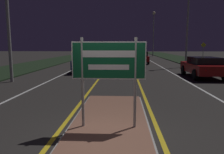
{
  "coord_description": "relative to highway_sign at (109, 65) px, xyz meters",
  "views": [
    {
      "loc": [
        0.37,
        -4.71,
        2.14
      ],
      "look_at": [
        0.0,
        2.11,
        1.16
      ],
      "focal_mm": 35.0,
      "sensor_mm": 36.0,
      "label": 1
    }
  ],
  "objects": [
    {
      "name": "ground_plane",
      "position": [
        0.0,
        -0.6,
        -1.67
      ],
      "size": [
        160.0,
        160.0,
        0.0
      ],
      "primitive_type": "plane",
      "color": "#282623"
    },
    {
      "name": "median_island",
      "position": [
        0.0,
        0.0,
        -1.63
      ],
      "size": [
        2.12,
        6.91,
        0.1
      ],
      "color": "#999993",
      "rests_on": "ground_plane"
    },
    {
      "name": "verge_left",
      "position": [
        -9.5,
        19.4,
        -1.63
      ],
      "size": [
        5.0,
        100.0,
        0.08
      ],
      "color": "black",
      "rests_on": "ground_plane"
    },
    {
      "name": "verge_right",
      "position": [
        9.5,
        19.4,
        -1.63
      ],
      "size": [
        5.0,
        100.0,
        0.08
      ],
      "color": "black",
      "rests_on": "ground_plane"
    },
    {
      "name": "centre_line_yellow_left",
      "position": [
        -1.25,
        24.4,
        -1.66
      ],
      "size": [
        0.12,
        70.0,
        0.01
      ],
      "color": "gold",
      "rests_on": "ground_plane"
    },
    {
      "name": "centre_line_yellow_right",
      "position": [
        1.25,
        24.4,
        -1.66
      ],
      "size": [
        0.12,
        70.0,
        0.01
      ],
      "color": "gold",
      "rests_on": "ground_plane"
    },
    {
      "name": "lane_line_white_left",
      "position": [
        -4.2,
        24.4,
        -1.66
      ],
      "size": [
        0.12,
        70.0,
        0.01
      ],
      "color": "silver",
      "rests_on": "ground_plane"
    },
    {
      "name": "lane_line_white_right",
      "position": [
        4.2,
        24.4,
        -1.66
      ],
      "size": [
        0.12,
        70.0,
        0.01
      ],
      "color": "silver",
      "rests_on": "ground_plane"
    },
    {
      "name": "edge_line_white_left",
      "position": [
        -7.2,
        24.4,
        -1.66
      ],
      "size": [
        0.1,
        70.0,
        0.01
      ],
      "color": "silver",
      "rests_on": "ground_plane"
    },
    {
      "name": "edge_line_white_right",
      "position": [
        7.2,
        24.4,
        -1.66
      ],
      "size": [
        0.1,
        70.0,
        0.01
      ],
      "color": "silver",
      "rests_on": "ground_plane"
    },
    {
      "name": "highway_sign",
      "position": [
        0.0,
        0.0,
        0.0
      ],
      "size": [
        1.82,
        0.07,
        2.24
      ],
      "color": "#9E9E99",
      "rests_on": "median_island"
    },
    {
      "name": "streetlight_right_near",
      "position": [
        6.61,
        17.08,
        3.61
      ],
      "size": [
        0.46,
        0.46,
        8.69
      ],
      "color": "#9E9E99",
      "rests_on": "ground_plane"
    },
    {
      "name": "streetlight_right_far",
      "position": [
        6.22,
        39.34,
        4.57
      ],
      "size": [
        0.62,
        0.62,
        8.83
      ],
      "color": "#9E9E99",
      "rests_on": "ground_plane"
    },
    {
      "name": "car_receding_0",
      "position": [
        5.72,
        9.67,
        -0.92
      ],
      "size": [
        2.03,
        4.39,
        1.39
      ],
      "color": "maroon",
      "rests_on": "ground_plane"
    },
    {
      "name": "car_receding_1",
      "position": [
        2.31,
        21.42,
        -0.89
      ],
      "size": [
        1.98,
        4.58,
        1.47
      ],
      "color": "maroon",
      "rests_on": "ground_plane"
    },
    {
      "name": "car_approaching_0",
      "position": [
        -2.63,
        12.71,
        -0.9
      ],
      "size": [
        1.92,
        4.63,
        1.42
      ],
      "color": "navy",
      "rests_on": "ground_plane"
    },
    {
      "name": "car_approaching_1",
      "position": [
        -2.73,
        26.72,
        -0.88
      ],
      "size": [
        1.92,
        4.33,
        1.53
      ],
      "color": "#B7B7BC",
      "rests_on": "ground_plane"
    },
    {
      "name": "car_approaching_2",
      "position": [
        -5.92,
        37.82,
        -0.9
      ],
      "size": [
        2.02,
        4.64,
        1.43
      ],
      "color": "navy",
      "rests_on": "ground_plane"
    },
    {
      "name": "warning_sign",
      "position": [
        9.38,
        20.2,
        -0.12
      ],
      "size": [
        0.6,
        0.06,
        2.44
      ],
      "color": "#9E9E99",
      "rests_on": "verge_right"
    }
  ]
}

